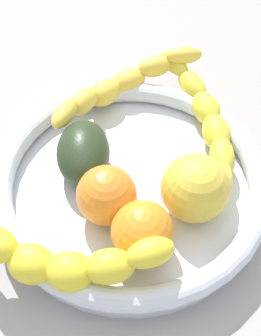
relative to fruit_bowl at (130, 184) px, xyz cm
name	(u,v)px	position (x,y,z in cm)	size (l,w,h in cm)	color
kitchen_counter	(130,204)	(0.00, 0.00, -3.97)	(120.00, 120.00, 3.00)	#A09A9A
fruit_bowl	(130,184)	(0.00, 0.00, 0.00)	(30.80, 30.80, 4.79)	silver
banana_draped_left	(52,256)	(-12.34, -4.12, 3.34)	(15.62, 18.21, 5.45)	yellow
banana_draped_right	(120,85)	(7.15, 11.33, 3.06)	(23.17, 6.56, 5.00)	yellow
banana_arching_top	(206,119)	(12.10, 0.88, 2.30)	(13.09, 22.93, 3.81)	yellow
orange_front	(142,232)	(-3.99, -7.03, 2.99)	(6.21, 6.21, 6.21)	orange
orange_mid_left	(107,195)	(-4.22, -1.44, 3.05)	(6.32, 6.32, 6.32)	orange
avocado_dark	(83,153)	(-2.67, 5.17, 2.61)	(8.70, 5.94, 5.43)	#273822
apple_yellow	(195,188)	(3.32, -6.55, 3.50)	(7.22, 7.22, 7.22)	yellow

